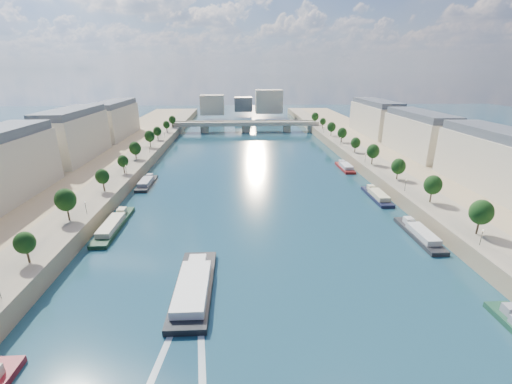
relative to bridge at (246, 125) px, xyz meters
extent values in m
plane|color=#0D303B|center=(0.00, -139.66, -5.08)|extent=(700.00, 700.00, 0.00)
cube|color=#9E8460|center=(-72.00, -139.66, -2.58)|extent=(44.00, 520.00, 5.00)
cube|color=#9E8460|center=(72.00, -139.66, -2.58)|extent=(44.00, 520.00, 5.00)
cube|color=gray|center=(-57.00, -139.66, -0.03)|extent=(14.00, 520.00, 0.10)
cube|color=gray|center=(57.00, -139.66, -0.03)|extent=(14.00, 520.00, 0.10)
cylinder|color=#382B1E|center=(-55.00, -197.66, 1.83)|extent=(0.50, 0.50, 3.82)
ellipsoid|color=black|center=(-55.00, -197.66, 5.42)|extent=(4.80, 4.80, 5.52)
cylinder|color=#382B1E|center=(-55.00, -173.66, 1.83)|extent=(0.50, 0.50, 3.82)
ellipsoid|color=black|center=(-55.00, -173.66, 5.42)|extent=(4.80, 4.80, 5.52)
cylinder|color=#382B1E|center=(-55.00, -149.66, 1.83)|extent=(0.50, 0.50, 3.82)
ellipsoid|color=black|center=(-55.00, -149.66, 5.42)|extent=(4.80, 4.80, 5.52)
cylinder|color=#382B1E|center=(-55.00, -125.66, 1.83)|extent=(0.50, 0.50, 3.82)
ellipsoid|color=black|center=(-55.00, -125.66, 5.42)|extent=(4.80, 4.80, 5.52)
cylinder|color=#382B1E|center=(-55.00, -101.66, 1.83)|extent=(0.50, 0.50, 3.82)
ellipsoid|color=black|center=(-55.00, -101.66, 5.42)|extent=(4.80, 4.80, 5.52)
cylinder|color=#382B1E|center=(-55.00, -77.66, 1.83)|extent=(0.50, 0.50, 3.82)
ellipsoid|color=black|center=(-55.00, -77.66, 5.42)|extent=(4.80, 4.80, 5.52)
cylinder|color=#382B1E|center=(-55.00, -53.66, 1.83)|extent=(0.50, 0.50, 3.82)
ellipsoid|color=black|center=(-55.00, -53.66, 5.42)|extent=(4.80, 4.80, 5.52)
cylinder|color=#382B1E|center=(-55.00, -29.66, 1.83)|extent=(0.50, 0.50, 3.82)
ellipsoid|color=black|center=(-55.00, -29.66, 5.42)|extent=(4.80, 4.80, 5.52)
cylinder|color=#382B1E|center=(-55.00, -5.66, 1.83)|extent=(0.50, 0.50, 3.82)
ellipsoid|color=black|center=(-55.00, -5.66, 5.42)|extent=(4.80, 4.80, 5.52)
cylinder|color=#382B1E|center=(55.00, -189.66, 1.83)|extent=(0.50, 0.50, 3.82)
ellipsoid|color=black|center=(55.00, -189.66, 5.42)|extent=(4.80, 4.80, 5.52)
cylinder|color=#382B1E|center=(55.00, -165.66, 1.83)|extent=(0.50, 0.50, 3.82)
ellipsoid|color=black|center=(55.00, -165.66, 5.42)|extent=(4.80, 4.80, 5.52)
cylinder|color=#382B1E|center=(55.00, -141.66, 1.83)|extent=(0.50, 0.50, 3.82)
ellipsoid|color=black|center=(55.00, -141.66, 5.42)|extent=(4.80, 4.80, 5.52)
cylinder|color=#382B1E|center=(55.00, -117.66, 1.83)|extent=(0.50, 0.50, 3.82)
ellipsoid|color=black|center=(55.00, -117.66, 5.42)|extent=(4.80, 4.80, 5.52)
cylinder|color=#382B1E|center=(55.00, -93.66, 1.83)|extent=(0.50, 0.50, 3.82)
ellipsoid|color=black|center=(55.00, -93.66, 5.42)|extent=(4.80, 4.80, 5.52)
cylinder|color=#382B1E|center=(55.00, -69.66, 1.83)|extent=(0.50, 0.50, 3.82)
ellipsoid|color=black|center=(55.00, -69.66, 5.42)|extent=(4.80, 4.80, 5.52)
cylinder|color=#382B1E|center=(55.00, -45.66, 1.83)|extent=(0.50, 0.50, 3.82)
ellipsoid|color=black|center=(55.00, -45.66, 5.42)|extent=(4.80, 4.80, 5.52)
cylinder|color=#382B1E|center=(55.00, -21.66, 1.83)|extent=(0.50, 0.50, 3.82)
ellipsoid|color=black|center=(55.00, -21.66, 5.42)|extent=(4.80, 4.80, 5.52)
cylinder|color=#382B1E|center=(55.00, 2.34, 1.83)|extent=(0.50, 0.50, 3.82)
ellipsoid|color=black|center=(55.00, 2.34, 5.42)|extent=(4.80, 4.80, 5.52)
cylinder|color=black|center=(-52.50, -169.66, 1.92)|extent=(0.14, 0.14, 4.00)
sphere|color=#FFE5B2|center=(-52.50, -169.66, 4.02)|extent=(0.36, 0.36, 0.36)
cylinder|color=black|center=(-52.50, -129.66, 1.92)|extent=(0.14, 0.14, 4.00)
sphere|color=#FFE5B2|center=(-52.50, -129.66, 4.02)|extent=(0.36, 0.36, 0.36)
cylinder|color=black|center=(-52.50, -89.66, 1.92)|extent=(0.14, 0.14, 4.00)
sphere|color=#FFE5B2|center=(-52.50, -89.66, 4.02)|extent=(0.36, 0.36, 0.36)
cylinder|color=black|center=(-52.50, -49.66, 1.92)|extent=(0.14, 0.14, 4.00)
sphere|color=#FFE5B2|center=(-52.50, -49.66, 4.02)|extent=(0.36, 0.36, 0.36)
cylinder|color=black|center=(52.50, -194.66, 1.92)|extent=(0.14, 0.14, 4.00)
sphere|color=#FFE5B2|center=(52.50, -194.66, 4.02)|extent=(0.36, 0.36, 0.36)
cylinder|color=black|center=(52.50, -154.66, 1.92)|extent=(0.14, 0.14, 4.00)
sphere|color=#FFE5B2|center=(52.50, -154.66, 4.02)|extent=(0.36, 0.36, 0.36)
cylinder|color=black|center=(52.50, -114.66, 1.92)|extent=(0.14, 0.14, 4.00)
sphere|color=#FFE5B2|center=(52.50, -114.66, 4.02)|extent=(0.36, 0.36, 0.36)
cylinder|color=black|center=(52.50, -74.66, 1.92)|extent=(0.14, 0.14, 4.00)
sphere|color=#FFE5B2|center=(52.50, -74.66, 4.02)|extent=(0.36, 0.36, 0.36)
cylinder|color=black|center=(52.50, -34.66, 1.92)|extent=(0.14, 0.14, 4.00)
sphere|color=#FFE5B2|center=(52.50, -34.66, 4.02)|extent=(0.36, 0.36, 0.36)
cube|color=beige|center=(-85.00, -98.66, 9.92)|extent=(16.00, 52.00, 20.00)
cube|color=#474C54|center=(-85.00, -98.66, 21.52)|extent=(14.72, 50.44, 3.20)
cube|color=beige|center=(-85.00, -40.66, 9.92)|extent=(16.00, 52.00, 20.00)
cube|color=#474C54|center=(-85.00, -40.66, 21.52)|extent=(14.72, 50.44, 3.20)
cube|color=beige|center=(85.00, -156.66, 9.92)|extent=(16.00, 52.00, 20.00)
cube|color=#474C54|center=(85.00, -156.66, 21.52)|extent=(14.72, 50.44, 3.20)
cube|color=beige|center=(85.00, -98.66, 9.92)|extent=(16.00, 52.00, 20.00)
cube|color=#474C54|center=(85.00, -98.66, 21.52)|extent=(14.72, 50.44, 3.20)
cube|color=beige|center=(85.00, -40.66, 9.92)|extent=(16.00, 52.00, 20.00)
cube|color=#474C54|center=(85.00, -40.66, 21.52)|extent=(14.72, 50.44, 3.20)
cube|color=beige|center=(-30.00, 70.34, 8.92)|extent=(22.00, 18.00, 18.00)
cube|color=beige|center=(25.00, 80.34, 10.92)|extent=(26.00, 20.00, 22.00)
cube|color=#474C54|center=(0.00, 95.34, 6.92)|extent=(18.00, 16.00, 14.00)
cube|color=#C1B79E|center=(0.00, 0.00, 1.12)|extent=(112.00, 11.00, 2.20)
cube|color=#C1B79E|center=(0.00, -5.00, 2.62)|extent=(112.00, 0.80, 0.90)
cube|color=#C1B79E|center=(0.00, 5.00, 2.62)|extent=(112.00, 0.80, 0.90)
cylinder|color=#C1B79E|center=(-32.00, 0.00, -2.58)|extent=(6.40, 6.40, 5.00)
cylinder|color=#C1B79E|center=(0.00, 0.00, -2.58)|extent=(6.40, 6.40, 5.00)
cylinder|color=#C1B79E|center=(32.00, 0.00, -2.58)|extent=(6.40, 6.40, 5.00)
cube|color=#C1B79E|center=(-52.00, 0.00, -2.58)|extent=(6.00, 12.00, 5.00)
cube|color=#C1B79E|center=(52.00, 0.00, -2.58)|extent=(6.00, 12.00, 5.00)
cube|color=black|center=(-17.22, -201.92, -4.68)|extent=(8.28, 28.30, 2.02)
cube|color=white|center=(-17.22, -204.18, -2.76)|extent=(6.76, 18.40, 1.82)
cube|color=white|center=(-17.22, -193.45, -2.77)|extent=(4.06, 3.42, 1.80)
cube|color=silver|center=(-20.42, -218.92, -5.06)|extent=(4.56, 25.94, 0.04)
cube|color=silver|center=(-14.02, -218.92, -5.06)|extent=(4.16, 25.97, 0.04)
cube|color=#163720|center=(-45.50, -168.71, -4.78)|extent=(5.00, 27.80, 1.80)
cube|color=beige|center=(-45.50, -170.94, -3.08)|extent=(4.10, 15.29, 1.60)
cube|color=beige|center=(-45.50, -160.37, -2.98)|extent=(2.50, 3.34, 1.80)
cube|color=#252527|center=(-45.50, -127.23, -4.78)|extent=(5.00, 20.43, 1.80)
cube|color=#96959D|center=(-45.50, -128.86, -3.08)|extent=(4.10, 11.24, 1.60)
cube|color=#96959D|center=(-45.50, -121.10, -2.98)|extent=(2.50, 2.45, 1.80)
cube|color=gray|center=(45.50, -214.73, -2.98)|extent=(2.50, 2.28, 1.80)
cube|color=#262628|center=(45.50, -179.84, -4.78)|extent=(5.00, 22.88, 1.80)
cube|color=silver|center=(45.50, -181.67, -3.08)|extent=(4.10, 12.58, 1.60)
cube|color=silver|center=(45.50, -172.98, -2.98)|extent=(2.50, 2.75, 1.80)
cube|color=black|center=(45.50, -148.01, -4.78)|extent=(5.00, 21.12, 1.80)
cube|color=beige|center=(45.50, -149.70, -3.08)|extent=(4.10, 11.62, 1.60)
cube|color=beige|center=(45.50, -141.68, -2.98)|extent=(2.50, 2.53, 1.80)
cube|color=maroon|center=(45.50, -107.85, -4.78)|extent=(5.00, 18.82, 1.80)
cube|color=silver|center=(45.50, -109.35, -3.08)|extent=(4.10, 10.35, 1.60)
cube|color=silver|center=(45.50, -102.20, -2.98)|extent=(2.50, 2.26, 1.80)
camera|label=1|loc=(-7.06, -266.64, 41.16)|focal=24.00mm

